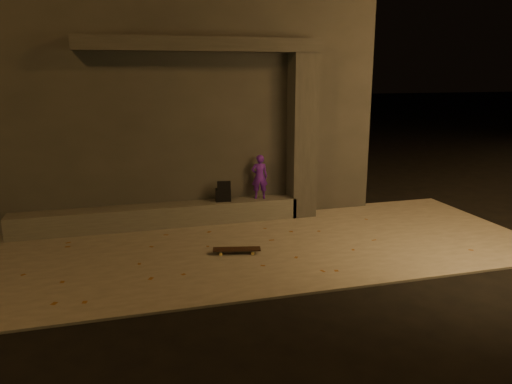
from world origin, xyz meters
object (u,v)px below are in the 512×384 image
object	(u,v)px
column	(302,137)
skateboard	(237,250)
skateboarder	(260,177)
backpack	(223,194)

from	to	relation	value
column	skateboard	world-z (taller)	column
column	skateboarder	xyz separation A→B (m)	(-0.98, 0.00, -0.86)
skateboarder	skateboard	xyz separation A→B (m)	(-1.03, -2.07, -0.87)
column	backpack	xyz separation A→B (m)	(-1.81, 0.00, -1.19)
skateboarder	skateboard	distance (m)	2.47
skateboarder	backpack	xyz separation A→B (m)	(-0.83, 0.00, -0.33)
skateboarder	backpack	size ratio (longest dim) A/B	2.13
backpack	skateboard	size ratio (longest dim) A/B	0.52
column	backpack	world-z (taller)	column
skateboarder	backpack	bearing A→B (deg)	10.72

